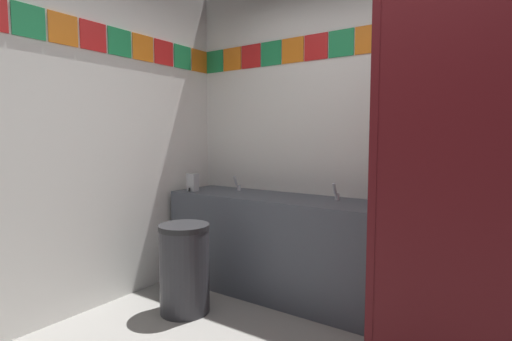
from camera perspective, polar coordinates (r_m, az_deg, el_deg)
wall_back at (r=3.12m, az=20.00°, el=5.64°), size 3.73×0.09×2.72m
wall_side at (r=3.04m, az=-28.27°, el=5.38°), size 0.09×3.18×2.72m
vanity_counter at (r=3.29m, az=3.09°, el=-10.74°), size 1.91×0.56×0.82m
faucet_left at (r=3.54m, az=-2.72°, el=-2.15°), size 0.04×0.10×0.14m
faucet_right at (r=3.06m, az=11.67°, el=-3.34°), size 0.04×0.10×0.14m
soap_dispenser at (r=3.56m, az=-9.27°, el=-1.74°), size 0.09×0.09×0.16m
stall_divider at (r=2.11m, az=24.64°, el=-2.24°), size 0.92×1.33×2.12m
toilet at (r=2.76m, az=31.96°, el=-17.17°), size 0.39×0.49×0.74m
trash_bin at (r=3.04m, az=-10.46°, el=-13.91°), size 0.38×0.38×0.66m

